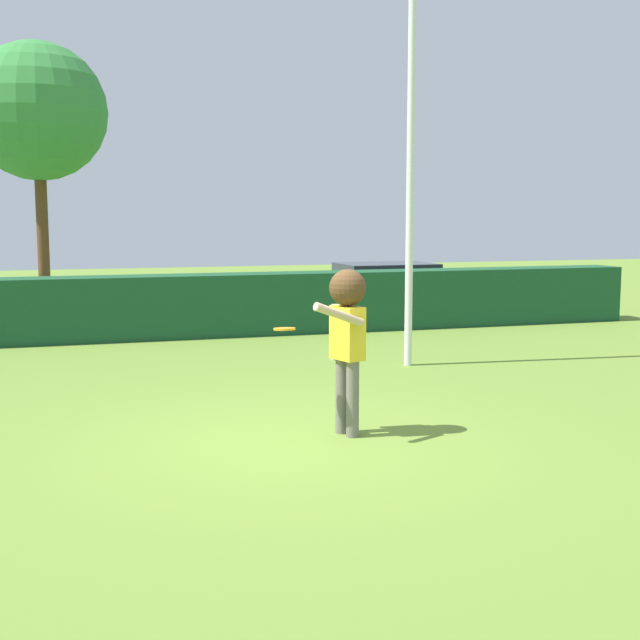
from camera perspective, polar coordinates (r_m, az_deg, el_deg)
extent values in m
plane|color=olive|center=(9.04, -1.55, -8.24)|extent=(60.00, 60.00, 0.00)
cylinder|color=#6A655D|center=(9.13, 2.23, -5.37)|extent=(0.14, 0.14, 0.84)
cylinder|color=#6A655D|center=(9.28, 1.49, -5.15)|extent=(0.14, 0.14, 0.84)
cube|color=yellow|center=(9.08, 1.87, -0.88)|extent=(0.32, 0.43, 0.58)
cylinder|color=tan|center=(8.70, 1.30, 0.36)|extent=(0.61, 0.26, 0.30)
cylinder|color=tan|center=(9.27, 1.02, -0.83)|extent=(0.09, 0.09, 0.62)
sphere|color=tan|center=(9.03, 1.89, 2.01)|extent=(0.22, 0.22, 0.22)
sphere|color=#4B321B|center=(9.02, 1.89, 2.20)|extent=(0.40, 0.40, 0.40)
cylinder|color=orange|center=(8.88, -2.43, -0.61)|extent=(0.23, 0.24, 0.04)
cylinder|color=silver|center=(13.37, 6.17, 11.33)|extent=(0.12, 0.12, 6.75)
cube|color=#1A4B2B|center=(16.72, -9.08, 0.95)|extent=(19.48, 0.90, 1.22)
cube|color=black|center=(20.05, 4.50, 1.94)|extent=(4.22, 1.75, 0.55)
cube|color=#2D333D|center=(20.01, 4.51, 3.29)|extent=(2.22, 1.59, 0.40)
cylinder|color=black|center=(21.44, 7.25, 1.50)|extent=(0.60, 0.11, 0.60)
cylinder|color=black|center=(19.92, 9.33, 1.04)|extent=(0.60, 0.11, 0.60)
cylinder|color=black|center=(20.36, -0.25, 1.26)|extent=(0.60, 0.11, 0.60)
cylinder|color=black|center=(18.76, 1.33, 0.75)|extent=(0.60, 0.11, 0.60)
cylinder|color=brown|center=(21.34, -18.30, 5.53)|extent=(0.28, 0.28, 3.84)
sphere|color=#35843A|center=(21.47, -18.62, 13.27)|extent=(3.25, 3.25, 3.25)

